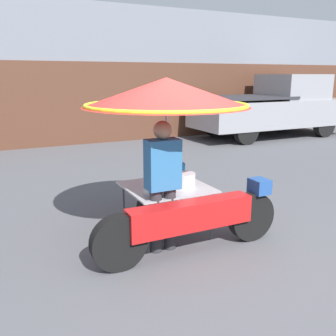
% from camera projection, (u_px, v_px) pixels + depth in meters
% --- Properties ---
extents(ground_plane, '(36.00, 36.00, 0.00)m').
position_uv_depth(ground_plane, '(201.00, 250.00, 4.43)').
color(ground_plane, '#56565B').
extents(shopfront_building, '(28.00, 2.06, 4.06)m').
position_uv_depth(shopfront_building, '(58.00, 75.00, 11.47)').
color(shopfront_building, gray).
rests_on(shopfront_building, ground).
extents(vendor_motorcycle_cart, '(2.34, 2.03, 1.99)m').
position_uv_depth(vendor_motorcycle_cart, '(169.00, 114.00, 4.48)').
color(vendor_motorcycle_cart, black).
rests_on(vendor_motorcycle_cart, ground).
extents(vendor_person, '(0.38, 0.22, 1.53)m').
position_uv_depth(vendor_person, '(163.00, 181.00, 4.24)').
color(vendor_person, '#2D2D33').
rests_on(vendor_person, ground).
extents(pickup_truck, '(5.37, 1.96, 2.04)m').
position_uv_depth(pickup_truck, '(274.00, 107.00, 12.43)').
color(pickup_truck, black).
rests_on(pickup_truck, ground).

